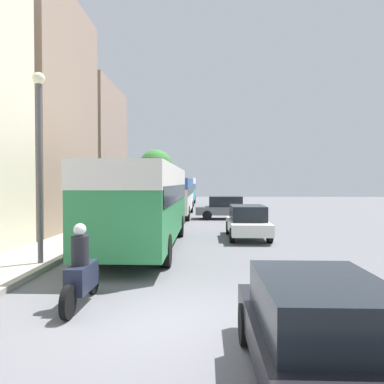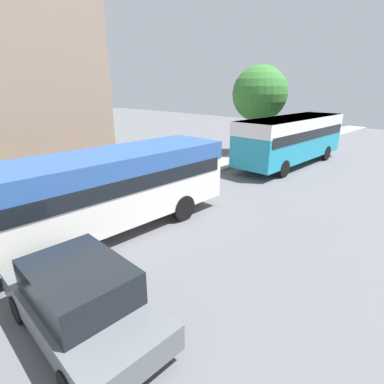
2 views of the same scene
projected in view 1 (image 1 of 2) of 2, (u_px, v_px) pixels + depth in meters
name	position (u px, v px, depth m)	size (l,w,h in m)	color
ground_plane	(172.00, 326.00, 6.69)	(120.00, 120.00, 0.00)	slate
building_midblock	(14.00, 116.00, 19.72)	(6.58, 8.03, 12.19)	gray
building_far_terrace	(76.00, 151.00, 28.48)	(6.09, 8.08, 9.87)	gray
bus_lead	(145.00, 196.00, 14.48)	(2.59, 10.31, 3.17)	#2D8447
bus_following	(175.00, 192.00, 28.30)	(2.57, 10.96, 2.83)	silver
bus_third_in_line	(183.00, 187.00, 42.74)	(2.65, 9.79, 3.09)	teal
motorcycle_behind_lead	(81.00, 273.00, 7.75)	(0.39, 2.24, 1.73)	#1E2338
car_crossing	(225.00, 207.00, 26.22)	(4.14, 1.96, 1.59)	slate
car_far_curb	(321.00, 331.00, 4.66)	(1.79, 3.97, 1.37)	black
car_distant	(247.00, 221.00, 17.16)	(1.80, 4.25, 1.51)	silver
pedestrian_near_curb	(167.00, 194.00, 49.65)	(0.34, 0.34, 1.75)	#232838
pedestrian_walking_away	(158.00, 196.00, 41.37)	(0.33, 0.33, 1.76)	#232838
street_tree	(156.00, 166.00, 43.76)	(3.91, 3.91, 6.25)	brown
lamp_post	(39.00, 150.00, 11.14)	(0.36, 0.36, 5.69)	#47474C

